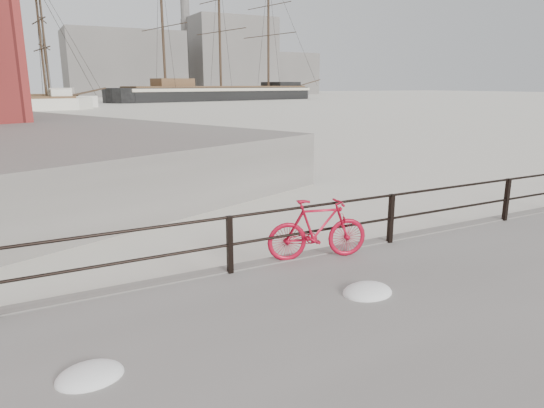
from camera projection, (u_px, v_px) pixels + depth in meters
name	position (u px, v px, depth m)	size (l,w,h in m)	color
ground	(497.00, 233.00, 11.63)	(400.00, 400.00, 0.00)	white
guardrail	(507.00, 200.00, 11.30)	(28.00, 0.10, 1.00)	black
bicycle	(318.00, 229.00, 8.79)	(1.87, 0.28, 1.13)	#B50C26
barque_black	(221.00, 100.00, 105.21)	(57.69, 18.88, 32.81)	black
schooner_mid	(5.00, 108.00, 71.15)	(27.78, 11.75, 20.08)	silver
schooner_left	(3.00, 111.00, 63.73)	(24.47, 11.12, 18.58)	silver
industrial_west	(124.00, 64.00, 138.66)	(32.00, 18.00, 18.00)	gray
industrial_mid	(230.00, 57.00, 158.10)	(26.00, 20.00, 24.00)	gray
industrial_east	(284.00, 74.00, 174.02)	(20.00, 16.00, 14.00)	gray
smokestack	(186.00, 24.00, 154.08)	(2.80, 2.80, 44.00)	gray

